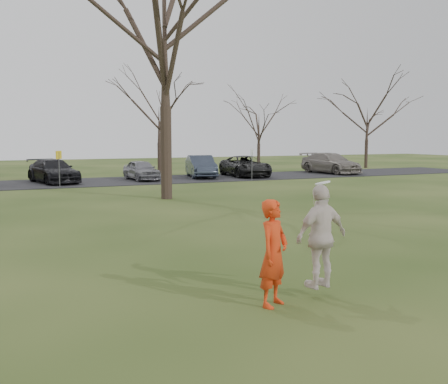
# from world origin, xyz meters

# --- Properties ---
(ground) EXTENTS (120.00, 120.00, 0.00)m
(ground) POSITION_xyz_m (0.00, 0.00, 0.00)
(ground) COLOR #1E380F
(ground) RESTS_ON ground
(parking_strip) EXTENTS (62.00, 6.50, 0.04)m
(parking_strip) POSITION_xyz_m (0.00, 25.00, 0.02)
(parking_strip) COLOR black
(parking_strip) RESTS_ON ground
(player_defender) EXTENTS (0.78, 0.71, 1.79)m
(player_defender) POSITION_xyz_m (-0.79, 0.18, 0.90)
(player_defender) COLOR red
(player_defender) RESTS_ON ground
(car_3) EXTENTS (3.18, 5.32, 1.44)m
(car_3) POSITION_xyz_m (-2.03, 25.29, 0.76)
(car_3) COLOR black
(car_3) RESTS_ON parking_strip
(car_4) EXTENTS (1.88, 3.98, 1.31)m
(car_4) POSITION_xyz_m (3.41, 24.96, 0.70)
(car_4) COLOR gray
(car_4) RESTS_ON parking_strip
(car_5) EXTENTS (2.54, 4.87, 1.53)m
(car_5) POSITION_xyz_m (7.79, 25.50, 0.80)
(car_5) COLOR #2E3645
(car_5) RESTS_ON parking_strip
(car_6) EXTENTS (2.84, 5.44, 1.46)m
(car_6) POSITION_xyz_m (11.02, 25.03, 0.77)
(car_6) COLOR black
(car_6) RESTS_ON parking_strip
(car_7) EXTENTS (2.83, 5.66, 1.58)m
(car_7) POSITION_xyz_m (18.48, 25.10, 0.83)
(car_7) COLOR gray
(car_7) RESTS_ON parking_strip
(catching_play) EXTENTS (1.11, 0.57, 1.89)m
(catching_play) POSITION_xyz_m (0.18, 0.22, 1.09)
(catching_play) COLOR silver
(catching_play) RESTS_ON ground
(sign_yellow) EXTENTS (0.35, 0.35, 2.08)m
(sign_yellow) POSITION_xyz_m (-2.00, 22.00, 1.45)
(sign_yellow) COLOR #47474C
(sign_yellow) RESTS_ON ground
(sign_white) EXTENTS (0.35, 0.35, 2.08)m
(sign_white) POSITION_xyz_m (10.00, 22.00, 1.45)
(sign_white) COLOR #47474C
(sign_white) RESTS_ON ground
(big_tree) EXTENTS (9.00, 9.00, 14.00)m
(big_tree) POSITION_xyz_m (2.00, 15.00, 7.00)
(big_tree) COLOR #352821
(big_tree) RESTS_ON ground
(small_tree_row) EXTENTS (55.00, 5.90, 8.50)m
(small_tree_row) POSITION_xyz_m (4.38, 30.06, 3.89)
(small_tree_row) COLOR #352821
(small_tree_row) RESTS_ON ground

